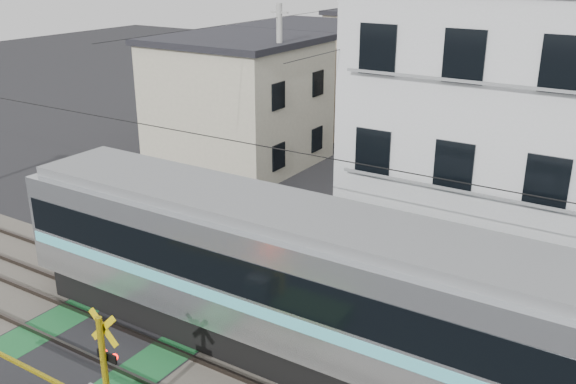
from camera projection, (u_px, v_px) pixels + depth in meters
The scene contains 10 objects.
ground at pixel (133, 322), 18.54m from camera, with size 120.00×120.00×0.00m, color black.
track_bed at pixel (133, 321), 18.52m from camera, with size 120.00×120.00×0.14m.
crossing_signal_far at pixel (154, 236), 22.48m from camera, with size 4.74×0.65×3.09m.
apartment_block at pixel (535, 135), 20.14m from camera, with size 10.20×8.36×9.30m.
houses_row at pixel (451, 76), 37.77m from camera, with size 22.07×31.35×6.80m.
tree_hill at pixel (538, 6), 55.24m from camera, with size 40.00×12.48×11.86m.
catenary at pixel (314, 256), 14.26m from camera, with size 60.00×5.04×7.00m.
utility_poles at pixel (412, 66), 35.83m from camera, with size 7.90×42.00×8.00m.
pedestrian at pixel (477, 101), 42.86m from camera, with size 0.55×0.36×1.50m, color black.
weed_patches at pixel (176, 336), 17.52m from camera, with size 10.25×8.80×0.40m.
Camera 1 is at (12.41, -11.14, 10.00)m, focal length 40.00 mm.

